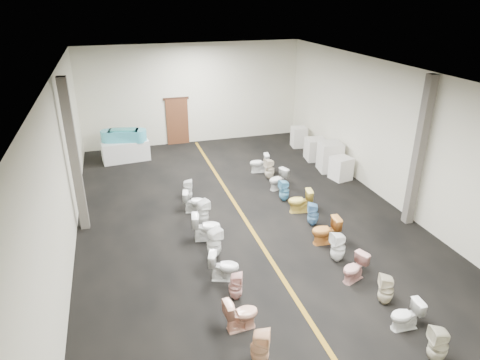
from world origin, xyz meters
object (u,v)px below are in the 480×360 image
Objects in this scene: display_table at (125,150)px; appliance_crate_c at (315,149)px; toilet_left_3 at (235,286)px; toilet_left_4 at (224,266)px; toilet_left_7 at (203,213)px; toilet_right_1 at (406,315)px; toilet_left_6 at (206,227)px; toilet_right_6 at (313,214)px; toilet_right_5 at (326,231)px; toilet_right_11 at (259,163)px; toilet_right_0 at (438,345)px; toilet_right_4 at (338,247)px; toilet_left_8 at (194,202)px; appliance_crate_a at (341,168)px; appliance_crate_d at (299,137)px; toilet_right_2 at (386,290)px; toilet_right_3 at (354,268)px; toilet_right_9 at (278,179)px; toilet_right_10 at (270,169)px; appliance_crate_b at (330,157)px; toilet_left_2 at (241,314)px; toilet_left_5 at (214,243)px; bathtub at (124,136)px; toilet_right_8 at (284,191)px; toilet_left_9 at (187,190)px; toilet_right_7 at (300,201)px; toilet_left_1 at (260,348)px.

appliance_crate_c is at bearing -16.25° from display_table.
appliance_crate_c reaches higher than toilet_left_3.
toilet_left_4 is 2.77m from toilet_left_7.
toilet_right_1 is (3.14, -1.93, -0.01)m from toilet_left_3.
toilet_left_6 is 3.26m from toilet_right_6.
toilet_right_5 is 5.46m from toilet_right_11.
toilet_right_0 is 3.56m from toilet_right_4.
toilet_right_5 is (3.15, -2.92, 0.04)m from toilet_left_8.
toilet_right_6 is (-2.55, -5.09, -0.08)m from appliance_crate_c.
toilet_left_6 is 0.83m from toilet_left_7.
appliance_crate_a is at bearing -95.12° from toilet_left_7.
appliance_crate_d reaches higher than toilet_left_7.
toilet_right_2 is (0.04, 1.73, -0.02)m from toilet_right_0.
toilet_left_8 is 5.56m from toilet_right_3.
appliance_crate_a is 5.54m from toilet_right_4.
toilet_right_6 reaches higher than toilet_right_3.
toilet_right_10 is at bearing 157.68° from toilet_right_9.
toilet_right_3 reaches higher than toilet_right_1.
toilet_left_2 is (-5.88, -7.34, -0.21)m from appliance_crate_b.
toilet_left_4 is 1.01m from toilet_left_5.
toilet_right_0 reaches higher than toilet_right_3.
toilet_right_1 is at bearing -174.16° from toilet_left_7.
toilet_right_0 is (3.31, -1.92, 0.03)m from toilet_left_2.
bathtub is 9.75m from toilet_right_5.
toilet_left_4 is at bearing -41.83° from toilet_right_8.
appliance_crate_c is 1.22× the size of toilet_left_9.
toilet_right_5 is (-0.08, 4.43, -0.00)m from toilet_right_0.
appliance_crate_d is 1.13× the size of toilet_right_10.
toilet_right_2 is 4.64m from toilet_right_7.
toilet_right_0 is at bearing -143.21° from toilet_left_8.
toilet_right_7 is at bearing -167.80° from toilet_right_0.
toilet_right_9 is (-2.59, -0.16, -0.07)m from appliance_crate_a.
toilet_right_0 is (3.22, -3.65, 0.02)m from toilet_left_4.
appliance_crate_c reaches higher than toilet_right_10.
appliance_crate_b reaches higher than toilet_right_0.
toilet_left_3 is at bearing -51.37° from toilet_right_9.
toilet_left_4 is at bearing 22.84° from toilet_left_3.
toilet_right_7 is (3.25, 5.45, -0.01)m from toilet_left_1.
toilet_left_6 is 1.06× the size of toilet_right_7.
display_table is at bearing -131.54° from toilet_right_7.
toilet_left_2 is 7.93m from toilet_right_10.
appliance_crate_a is at bearing 149.16° from toilet_right_4.
toilet_left_2 is at bearing -32.11° from toilet_right_8.
toilet_right_5 is (-2.65, -6.11, -0.05)m from appliance_crate_c.
toilet_right_4 is at bearing -115.67° from appliance_crate_b.
toilet_left_6 is at bearing -64.31° from bathtub.
toilet_left_3 is 7.03m from toilet_right_10.
appliance_crate_d is 1.14× the size of toilet_right_0.
toilet_right_2 is 6.48m from toilet_right_9.
toilet_right_7 is at bearing -5.98° from toilet_left_1.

